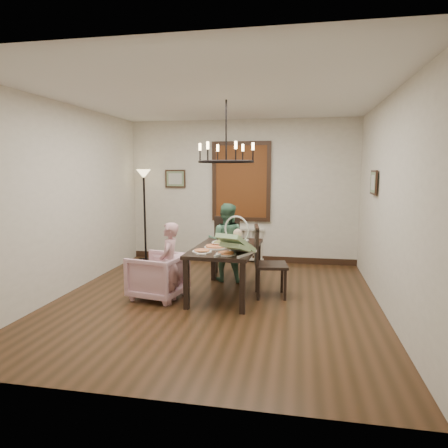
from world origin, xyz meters
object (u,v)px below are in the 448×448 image
(armchair, at_px, (158,276))
(drinking_glass, at_px, (224,242))
(chair_far, at_px, (227,246))
(chair_right, at_px, (271,261))
(dining_table, at_px, (226,252))
(floor_lamp, at_px, (145,217))
(elderly_woman, at_px, (170,270))
(seated_man, at_px, (226,249))
(baby_bouncer, at_px, (236,242))

(armchair, relative_size, drinking_glass, 4.54)
(chair_far, bearing_deg, chair_right, -58.65)
(dining_table, bearing_deg, floor_lamp, 139.13)
(dining_table, bearing_deg, chair_far, 102.11)
(chair_far, xyz_separation_m, elderly_woman, (-0.52, -1.55, -0.05))
(chair_far, relative_size, seated_man, 0.96)
(chair_far, height_order, floor_lamp, floor_lamp)
(elderly_woman, bearing_deg, dining_table, 121.04)
(seated_man, distance_m, drinking_glass, 0.91)
(drinking_glass, bearing_deg, armchair, -166.94)
(elderly_woman, relative_size, floor_lamp, 0.52)
(elderly_woman, bearing_deg, seated_man, 151.86)
(chair_far, distance_m, seated_man, 0.30)
(armchair, xyz_separation_m, floor_lamp, (-1.06, 2.18, 0.58))
(dining_table, bearing_deg, armchair, -159.39)
(dining_table, bearing_deg, baby_bouncer, -64.35)
(dining_table, height_order, seated_man, seated_man)
(baby_bouncer, relative_size, floor_lamp, 0.30)
(floor_lamp, bearing_deg, chair_far, -24.02)
(dining_table, distance_m, elderly_woman, 0.88)
(armchair, distance_m, drinking_glass, 1.07)
(chair_right, height_order, floor_lamp, floor_lamp)
(baby_bouncer, bearing_deg, elderly_woman, -160.87)
(dining_table, xyz_separation_m, floor_lamp, (-2.00, 1.87, 0.26))
(chair_right, distance_m, seated_man, 1.06)
(seated_man, bearing_deg, drinking_glass, 99.10)
(chair_far, height_order, elderly_woman, chair_far)
(armchair, height_order, baby_bouncer, baby_bouncer)
(chair_far, xyz_separation_m, chair_right, (0.84, -1.00, 0.01))
(drinking_glass, bearing_deg, floor_lamp, 135.22)
(elderly_woman, bearing_deg, drinking_glass, 115.82)
(floor_lamp, bearing_deg, elderly_woman, -61.18)
(seated_man, xyz_separation_m, floor_lamp, (-1.86, 1.10, 0.36))
(armchair, relative_size, seated_man, 0.66)
(chair_far, relative_size, chair_right, 0.98)
(armchair, xyz_separation_m, seated_man, (0.81, 1.08, 0.21))
(armchair, bearing_deg, chair_right, 114.44)
(chair_right, distance_m, armchair, 1.65)
(baby_bouncer, xyz_separation_m, floor_lamp, (-2.23, 2.40, -0.00))
(seated_man, height_order, drinking_glass, seated_man)
(armchair, height_order, drinking_glass, drinking_glass)
(seated_man, distance_m, floor_lamp, 2.20)
(baby_bouncer, distance_m, drinking_glass, 0.51)
(chair_far, height_order, armchair, chair_far)
(seated_man, bearing_deg, floor_lamp, -29.47)
(chair_right, height_order, baby_bouncer, baby_bouncer)
(baby_bouncer, relative_size, drinking_glass, 3.46)
(chair_far, relative_size, baby_bouncer, 1.91)
(chair_right, relative_size, baby_bouncer, 1.94)
(chair_far, distance_m, elderly_woman, 1.63)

